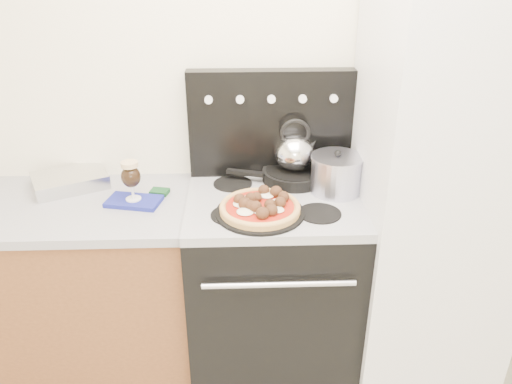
{
  "coord_description": "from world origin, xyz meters",
  "views": [
    {
      "loc": [
        -0.07,
        -0.77,
        1.91
      ],
      "look_at": [
        -0.0,
        1.05,
        1.01
      ],
      "focal_mm": 35.0,
      "sensor_mm": 36.0,
      "label": 1
    }
  ],
  "objects_px": {
    "stove_body": "(272,287)",
    "pizza": "(260,206)",
    "oven_mitt": "(134,201)",
    "tea_kettle": "(294,149)",
    "base_cabinet": "(42,291)",
    "pizza_pan": "(260,212)",
    "fridge": "(434,192)",
    "skillet": "(294,175)",
    "stock_pot": "(336,175)",
    "beer_glass": "(131,181)"
  },
  "relations": [
    {
      "from": "beer_glass",
      "to": "pizza",
      "type": "xyz_separation_m",
      "value": [
        0.55,
        -0.15,
        -0.05
      ]
    },
    {
      "from": "base_cabinet",
      "to": "stock_pot",
      "type": "bearing_deg",
      "value": 1.27
    },
    {
      "from": "stove_body",
      "to": "pizza",
      "type": "distance_m",
      "value": 0.54
    },
    {
      "from": "oven_mitt",
      "to": "tea_kettle",
      "type": "xyz_separation_m",
      "value": [
        0.72,
        0.17,
        0.17
      ]
    },
    {
      "from": "base_cabinet",
      "to": "tea_kettle",
      "type": "bearing_deg",
      "value": 7.51
    },
    {
      "from": "beer_glass",
      "to": "fridge",
      "type": "bearing_deg",
      "value": -1.61
    },
    {
      "from": "pizza_pan",
      "to": "oven_mitt",
      "type": "bearing_deg",
      "value": 164.53
    },
    {
      "from": "fridge",
      "to": "oven_mitt",
      "type": "xyz_separation_m",
      "value": [
        -1.31,
        0.04,
        -0.04
      ]
    },
    {
      "from": "stove_body",
      "to": "base_cabinet",
      "type": "bearing_deg",
      "value": 178.7
    },
    {
      "from": "stove_body",
      "to": "tea_kettle",
      "type": "relative_size",
      "value": 4.25
    },
    {
      "from": "base_cabinet",
      "to": "skillet",
      "type": "relative_size",
      "value": 4.94
    },
    {
      "from": "oven_mitt",
      "to": "tea_kettle",
      "type": "bearing_deg",
      "value": 13.53
    },
    {
      "from": "stove_body",
      "to": "pizza",
      "type": "bearing_deg",
      "value": -115.46
    },
    {
      "from": "pizza_pan",
      "to": "stock_pot",
      "type": "xyz_separation_m",
      "value": [
        0.35,
        0.19,
        0.08
      ]
    },
    {
      "from": "fridge",
      "to": "skillet",
      "type": "relative_size",
      "value": 6.47
    },
    {
      "from": "oven_mitt",
      "to": "pizza",
      "type": "relative_size",
      "value": 0.7
    },
    {
      "from": "tea_kettle",
      "to": "fridge",
      "type": "bearing_deg",
      "value": -19.3
    },
    {
      "from": "pizza_pan",
      "to": "pizza",
      "type": "bearing_deg",
      "value": 0.0
    },
    {
      "from": "fridge",
      "to": "pizza",
      "type": "distance_m",
      "value": 0.77
    },
    {
      "from": "pizza_pan",
      "to": "skillet",
      "type": "height_order",
      "value": "skillet"
    },
    {
      "from": "stove_body",
      "to": "pizza",
      "type": "xyz_separation_m",
      "value": [
        -0.07,
        -0.14,
        0.52
      ]
    },
    {
      "from": "stock_pot",
      "to": "pizza_pan",
      "type": "bearing_deg",
      "value": -150.68
    },
    {
      "from": "pizza_pan",
      "to": "pizza",
      "type": "height_order",
      "value": "pizza"
    },
    {
      "from": "skillet",
      "to": "stock_pot",
      "type": "distance_m",
      "value": 0.22
    },
    {
      "from": "tea_kettle",
      "to": "pizza_pan",
      "type": "bearing_deg",
      "value": -117.89
    },
    {
      "from": "fridge",
      "to": "pizza",
      "type": "bearing_deg",
      "value": -171.52
    },
    {
      "from": "stove_body",
      "to": "beer_glass",
      "type": "relative_size",
      "value": 4.85
    },
    {
      "from": "oven_mitt",
      "to": "stove_body",
      "type": "bearing_deg",
      "value": -1.11
    },
    {
      "from": "oven_mitt",
      "to": "skillet",
      "type": "distance_m",
      "value": 0.74
    },
    {
      "from": "pizza",
      "to": "tea_kettle",
      "type": "distance_m",
      "value": 0.39
    },
    {
      "from": "pizza",
      "to": "stock_pot",
      "type": "distance_m",
      "value": 0.4
    },
    {
      "from": "stove_body",
      "to": "skillet",
      "type": "relative_size",
      "value": 3.0
    },
    {
      "from": "pizza_pan",
      "to": "tea_kettle",
      "type": "xyz_separation_m",
      "value": [
        0.17,
        0.32,
        0.15
      ]
    },
    {
      "from": "pizza_pan",
      "to": "stove_body",
      "type": "bearing_deg",
      "value": 64.54
    },
    {
      "from": "beer_glass",
      "to": "stock_pot",
      "type": "height_order",
      "value": "beer_glass"
    },
    {
      "from": "base_cabinet",
      "to": "pizza_pan",
      "type": "xyz_separation_m",
      "value": [
        1.04,
        -0.16,
        0.5
      ]
    },
    {
      "from": "beer_glass",
      "to": "pizza_pan",
      "type": "bearing_deg",
      "value": -15.47
    },
    {
      "from": "pizza_pan",
      "to": "pizza",
      "type": "relative_size",
      "value": 1.11
    },
    {
      "from": "oven_mitt",
      "to": "stock_pot",
      "type": "distance_m",
      "value": 0.9
    },
    {
      "from": "pizza_pan",
      "to": "skillet",
      "type": "bearing_deg",
      "value": 61.94
    },
    {
      "from": "fridge",
      "to": "beer_glass",
      "type": "relative_size",
      "value": 10.48
    },
    {
      "from": "base_cabinet",
      "to": "skillet",
      "type": "bearing_deg",
      "value": 7.51
    },
    {
      "from": "stove_body",
      "to": "oven_mitt",
      "type": "relative_size",
      "value": 3.81
    },
    {
      "from": "oven_mitt",
      "to": "tea_kettle",
      "type": "relative_size",
      "value": 1.12
    },
    {
      "from": "pizza",
      "to": "beer_glass",
      "type": "bearing_deg",
      "value": 164.53
    },
    {
      "from": "stove_body",
      "to": "fridge",
      "type": "bearing_deg",
      "value": -2.05
    },
    {
      "from": "tea_kettle",
      "to": "stock_pot",
      "type": "bearing_deg",
      "value": -36.36
    },
    {
      "from": "base_cabinet",
      "to": "stock_pot",
      "type": "relative_size",
      "value": 6.51
    },
    {
      "from": "tea_kettle",
      "to": "oven_mitt",
      "type": "bearing_deg",
      "value": -166.3
    },
    {
      "from": "pizza",
      "to": "oven_mitt",
      "type": "bearing_deg",
      "value": 164.53
    }
  ]
}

